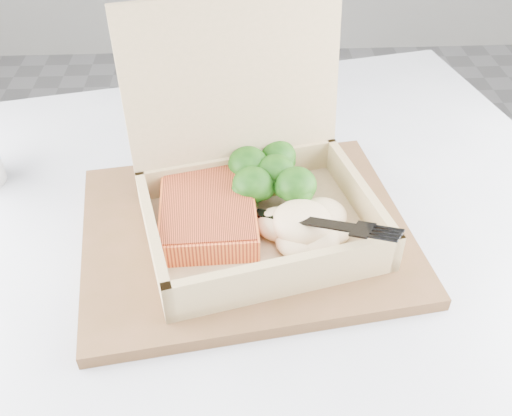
{
  "coord_description": "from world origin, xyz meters",
  "views": [
    {
      "loc": [
        -0.69,
        -0.6,
        1.21
      ],
      "look_at": [
        -0.67,
        -0.13,
        0.8
      ],
      "focal_mm": 40.0,
      "sensor_mm": 36.0,
      "label": 1
    }
  ],
  "objects": [
    {
      "name": "mashed_potatoes",
      "position": [
        -0.62,
        -0.15,
        0.8
      ],
      "size": [
        0.11,
        0.09,
        0.04
      ],
      "primitive_type": "ellipsoid",
      "color": "beige",
      "rests_on": "takeout_container"
    },
    {
      "name": "cafe_table",
      "position": [
        -0.67,
        -0.17,
        0.56
      ],
      "size": [
        1.04,
        1.04,
        0.76
      ],
      "rotation": [
        0.0,
        0.0,
        0.21
      ],
      "color": "black",
      "rests_on": "floor"
    },
    {
      "name": "takeout_container",
      "position": [
        -0.67,
        -0.11,
        0.83
      ],
      "size": [
        0.29,
        0.26,
        0.23
      ],
      "rotation": [
        0.0,
        0.0,
        0.24
      ],
      "color": "tan",
      "rests_on": "serving_tray"
    },
    {
      "name": "broccoli_pile",
      "position": [
        -0.65,
        -0.08,
        0.81
      ],
      "size": [
        0.12,
        0.12,
        0.04
      ],
      "primitive_type": null,
      "color": "#296717",
      "rests_on": "takeout_container"
    },
    {
      "name": "plastic_fork",
      "position": [
        -0.64,
        -0.15,
        0.82
      ],
      "size": [
        0.15,
        0.11,
        0.04
      ],
      "rotation": [
        0.0,
        0.0,
        4.09
      ],
      "color": "black",
      "rests_on": "mashed_potatoes"
    },
    {
      "name": "receipt",
      "position": [
        -0.74,
        0.06,
        0.76
      ],
      "size": [
        0.09,
        0.14,
        0.0
      ],
      "primitive_type": "cube",
      "rotation": [
        0.0,
        0.0,
        -0.21
      ],
      "color": "white",
      "rests_on": "cafe_table"
    },
    {
      "name": "salmon_fillet",
      "position": [
        -0.72,
        -0.13,
        0.8
      ],
      "size": [
        0.11,
        0.14,
        0.03
      ],
      "primitive_type": "cube",
      "rotation": [
        0.0,
        0.0,
        0.03
      ],
      "color": "orange",
      "rests_on": "takeout_container"
    },
    {
      "name": "serving_tray",
      "position": [
        -0.68,
        -0.13,
        0.77
      ],
      "size": [
        0.4,
        0.34,
        0.02
      ],
      "primitive_type": "cube",
      "rotation": [
        0.0,
        0.0,
        0.14
      ],
      "color": "brown",
      "rests_on": "cafe_table"
    }
  ]
}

